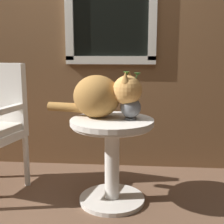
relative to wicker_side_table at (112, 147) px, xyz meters
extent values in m
plane|color=brown|center=(-0.29, -0.16, -0.40)|extent=(6.00, 6.00, 0.00)
cube|color=brown|center=(-0.29, 0.73, 0.90)|extent=(4.00, 0.04, 2.60)
cube|color=silver|center=(-0.07, 0.69, 0.57)|extent=(0.79, 0.03, 0.07)
cylinder|color=silver|center=(0.00, 0.00, -0.39)|extent=(0.46, 0.46, 0.03)
cylinder|color=silver|center=(0.00, 0.00, -0.11)|extent=(0.10, 0.10, 0.53)
cylinder|color=silver|center=(0.00, 0.00, 0.18)|extent=(0.57, 0.57, 0.03)
torus|color=silver|center=(0.00, 0.00, 0.15)|extent=(0.55, 0.55, 0.02)
cylinder|color=silver|center=(-0.70, 0.21, -0.20)|extent=(0.04, 0.04, 0.41)
cube|color=silver|center=(-0.75, 0.01, 0.24)|extent=(0.15, 0.42, 0.04)
ellipsoid|color=#AD7A3D|center=(-0.11, 0.06, 0.34)|extent=(0.38, 0.36, 0.29)
sphere|color=#E2A356|center=(0.10, 0.01, 0.39)|extent=(0.20, 0.20, 0.20)
cone|color=#AD7A3D|center=(0.09, -0.04, 0.48)|extent=(0.06, 0.06, 0.07)
cone|color=#AD7A3D|center=(0.11, 0.06, 0.48)|extent=(0.06, 0.06, 0.07)
cylinder|color=#AD7A3D|center=(-0.33, 0.10, 0.25)|extent=(0.30, 0.13, 0.06)
cylinder|color=slate|center=(0.13, 0.01, 0.20)|extent=(0.08, 0.08, 0.01)
ellipsoid|color=slate|center=(0.13, 0.01, 0.28)|extent=(0.14, 0.14, 0.14)
cylinder|color=slate|center=(0.13, 0.01, 0.35)|extent=(0.08, 0.08, 0.05)
torus|color=slate|center=(0.13, 0.01, 0.38)|extent=(0.10, 0.10, 0.02)
cylinder|color=#387533|center=(0.11, 0.03, 0.44)|extent=(0.04, 0.05, 0.13)
cone|color=#387533|center=(0.09, 0.06, 0.50)|extent=(0.04, 0.04, 0.02)
cylinder|color=#387533|center=(0.15, 0.00, 0.44)|extent=(0.05, 0.02, 0.13)
cone|color=#387533|center=(0.17, 0.00, 0.50)|extent=(0.04, 0.04, 0.02)
camera|label=1|loc=(0.17, -2.02, 0.64)|focal=49.22mm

